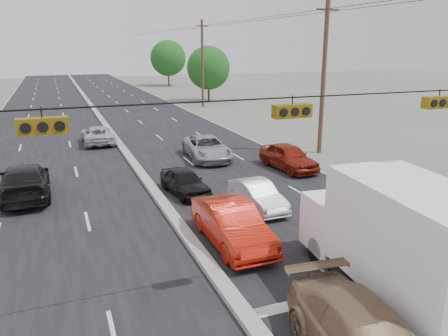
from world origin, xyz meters
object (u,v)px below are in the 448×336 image
(utility_pole_right_c, at_px, (202,63))
(queue_car_b, at_px, (257,196))
(tree_right_far, at_px, (168,58))
(queue_car_c, at_px, (207,148))
(oncoming_near, at_px, (25,181))
(queue_car_e, at_px, (288,157))
(box_truck, at_px, (397,240))
(red_sedan, at_px, (232,224))
(queue_car_a, at_px, (185,182))
(tree_right_mid, at_px, (208,68))
(utility_pole_right_b, at_px, (324,77))
(oncoming_far, at_px, (98,135))

(utility_pole_right_c, xyz_separation_m, queue_car_b, (-8.65, -33.22, -4.49))
(tree_right_far, xyz_separation_m, queue_car_b, (-12.15, -63.22, -4.34))
(queue_car_c, distance_m, oncoming_near, 11.27)
(tree_right_far, bearing_deg, oncoming_near, -110.79)
(queue_car_e, bearing_deg, box_truck, -111.56)
(utility_pole_right_c, height_order, box_truck, utility_pole_right_c)
(red_sedan, bearing_deg, queue_car_e, 49.42)
(red_sedan, bearing_deg, queue_car_c, 74.81)
(tree_right_far, relative_size, queue_car_c, 1.56)
(queue_car_a, bearing_deg, box_truck, -82.96)
(tree_right_mid, distance_m, queue_car_e, 33.85)
(oncoming_near, bearing_deg, tree_right_far, -112.11)
(red_sedan, xyz_separation_m, queue_car_e, (6.97, 8.18, -0.03))
(utility_pole_right_b, relative_size, queue_car_a, 2.71)
(tree_right_far, bearing_deg, box_truck, -99.29)
(utility_pole_right_c, xyz_separation_m, oncoming_far, (-13.90, -16.52, -4.45))
(red_sedan, bearing_deg, oncoming_near, 130.55)
(utility_pole_right_b, height_order, tree_right_mid, utility_pole_right_b)
(utility_pole_right_b, xyz_separation_m, oncoming_far, (-13.90, 8.48, -4.45))
(red_sedan, relative_size, queue_car_b, 1.27)
(utility_pole_right_b, xyz_separation_m, queue_car_b, (-8.65, -8.22, -4.49))
(utility_pole_right_b, relative_size, queue_car_c, 1.91)
(queue_car_c, bearing_deg, oncoming_near, -155.23)
(utility_pole_right_b, height_order, oncoming_far, utility_pole_right_b)
(queue_car_b, relative_size, oncoming_far, 0.80)
(queue_car_b, bearing_deg, queue_car_e, 47.08)
(utility_pole_right_c, bearing_deg, utility_pole_right_b, -90.00)
(queue_car_b, bearing_deg, queue_car_a, 125.96)
(tree_right_far, xyz_separation_m, oncoming_far, (-17.40, -46.52, -4.30))
(queue_car_b, bearing_deg, oncoming_near, 148.39)
(oncoming_far, bearing_deg, queue_car_c, 129.89)
(red_sedan, bearing_deg, queue_car_a, 89.87)
(red_sedan, height_order, oncoming_near, oncoming_near)
(queue_car_a, distance_m, oncoming_near, 7.68)
(utility_pole_right_c, relative_size, box_truck, 1.37)
(queue_car_b, bearing_deg, oncoming_far, 105.43)
(utility_pole_right_c, xyz_separation_m, queue_car_a, (-11.10, -30.08, -4.48))
(box_truck, bearing_deg, oncoming_far, 108.70)
(tree_right_mid, relative_size, queue_car_b, 1.90)
(queue_car_c, height_order, queue_car_e, queue_car_e)
(utility_pole_right_c, bearing_deg, tree_right_far, 83.35)
(tree_right_mid, bearing_deg, utility_pole_right_b, -94.76)
(utility_pole_right_c, distance_m, oncoming_near, 33.52)
(queue_car_a, distance_m, queue_car_e, 7.28)
(box_truck, height_order, queue_car_a, box_truck)
(box_truck, xyz_separation_m, oncoming_near, (-10.25, 13.50, -1.05))
(utility_pole_right_c, height_order, oncoming_far, utility_pole_right_c)
(box_truck, distance_m, red_sedan, 5.91)
(utility_pole_right_c, height_order, tree_right_far, utility_pole_right_c)
(tree_right_mid, xyz_separation_m, tree_right_far, (1.00, 25.00, 0.62))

